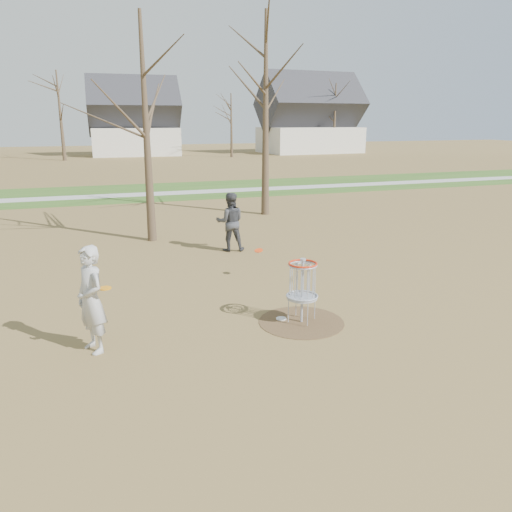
{
  "coord_description": "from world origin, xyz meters",
  "views": [
    {
      "loc": [
        -4.04,
        -8.93,
        4.11
      ],
      "look_at": [
        -0.5,
        1.5,
        1.1
      ],
      "focal_mm": 35.0,
      "sensor_mm": 36.0,
      "label": 1
    }
  ],
  "objects": [
    {
      "name": "bare_trees",
      "position": [
        1.78,
        35.79,
        5.35
      ],
      "size": [
        52.62,
        44.98,
        9.0
      ],
      "color": "#382B1E",
      "rests_on": "ground"
    },
    {
      "name": "ground",
      "position": [
        0.0,
        0.0,
        0.0
      ],
      "size": [
        160.0,
        160.0,
        0.0
      ],
      "primitive_type": "plane",
      "color": "brown",
      "rests_on": "ground"
    },
    {
      "name": "disc_grounded",
      "position": [
        -0.35,
        0.27,
        0.02
      ],
      "size": [
        0.22,
        0.22,
        0.02
      ],
      "primitive_type": "cylinder",
      "color": "silver",
      "rests_on": "dirt_circle"
    },
    {
      "name": "disc_golf_basket",
      "position": [
        0.0,
        0.0,
        0.91
      ],
      "size": [
        0.64,
        0.64,
        1.35
      ],
      "color": "#9EA3AD",
      "rests_on": "ground"
    },
    {
      "name": "footpath",
      "position": [
        0.0,
        20.0,
        0.01
      ],
      "size": [
        160.0,
        1.5,
        0.01
      ],
      "primitive_type": "cube",
      "color": "#9E9E99",
      "rests_on": "green_band"
    },
    {
      "name": "houses_row",
      "position": [
        4.32,
        52.56,
        3.52
      ],
      "size": [
        56.51,
        10.01,
        7.26
      ],
      "color": "silver",
      "rests_on": "ground"
    },
    {
      "name": "dirt_circle",
      "position": [
        0.0,
        0.0,
        0.01
      ],
      "size": [
        1.8,
        1.8,
        0.01
      ],
      "primitive_type": "cylinder",
      "color": "#47331E",
      "rests_on": "ground"
    },
    {
      "name": "green_band",
      "position": [
        0.0,
        21.0,
        0.01
      ],
      "size": [
        160.0,
        8.0,
        0.01
      ],
      "primitive_type": "cube",
      "color": "#2D5119",
      "rests_on": "ground"
    },
    {
      "name": "discs_in_play",
      "position": [
        -1.78,
        1.53,
        1.01
      ],
      "size": [
        4.24,
        3.58,
        0.54
      ],
      "color": "#FF410D",
      "rests_on": "ground"
    },
    {
      "name": "player_throwing",
      "position": [
        0.23,
        6.25,
        0.95
      ],
      "size": [
        1.04,
        0.89,
        1.89
      ],
      "primitive_type": "imported",
      "rotation": [
        0.0,
        0.0,
        2.94
      ],
      "color": "#37383D",
      "rests_on": "ground"
    },
    {
      "name": "player_standing",
      "position": [
        -4.14,
        0.0,
        0.99
      ],
      "size": [
        0.74,
        0.86,
        1.99
      ],
      "primitive_type": "imported",
      "rotation": [
        0.0,
        0.0,
        -1.13
      ],
      "color": "#B0B0B0",
      "rests_on": "ground"
    }
  ]
}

